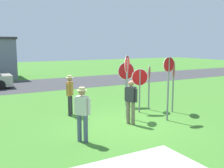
{
  "coord_description": "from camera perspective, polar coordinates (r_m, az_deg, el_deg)",
  "views": [
    {
      "loc": [
        -5.3,
        -8.05,
        3.01
      ],
      "look_at": [
        0.24,
        1.85,
        1.3
      ],
      "focal_mm": 41.63,
      "sensor_mm": 36.0,
      "label": 1
    }
  ],
  "objects": [
    {
      "name": "stop_sign_leaning_left",
      "position": [
        12.82,
        3.13,
        1.8
      ],
      "size": [
        0.88,
        0.14,
        2.18
      ],
      "color": "slate",
      "rests_on": "ground"
    },
    {
      "name": "stop_sign_tallest",
      "position": [
        11.87,
        13.34,
        1.5
      ],
      "size": [
        0.63,
        0.53,
        2.32
      ],
      "color": "slate",
      "rests_on": "ground"
    },
    {
      "name": "person_in_teal",
      "position": [
        11.24,
        -9.22,
        -1.93
      ],
      "size": [
        0.39,
        0.48,
        1.74
      ],
      "color": "#2D2D33",
      "rests_on": "ground"
    },
    {
      "name": "ground_plane",
      "position": [
        10.1,
        3.97,
        -8.79
      ],
      "size": [
        80.0,
        80.0,
        0.0
      ],
      "primitive_type": "plane",
      "color": "#3D7528"
    },
    {
      "name": "person_in_blue",
      "position": [
        8.1,
        -6.55,
        -5.97
      ],
      "size": [
        0.4,
        0.46,
        1.74
      ],
      "color": "#4C5670",
      "rests_on": "ground"
    },
    {
      "name": "stop_sign_rear_left",
      "position": [
        10.54,
        3.33,
        1.8
      ],
      "size": [
        0.54,
        0.49,
        2.61
      ],
      "color": "slate",
      "rests_on": "ground"
    },
    {
      "name": "stop_sign_center_cluster",
      "position": [
        12.12,
        8.16,
        0.84
      ],
      "size": [
        0.48,
        0.47,
        2.08
      ],
      "color": "slate",
      "rests_on": "ground"
    },
    {
      "name": "stop_sign_nearest",
      "position": [
        10.44,
        12.28,
        1.04
      ],
      "size": [
        0.6,
        0.08,
        2.55
      ],
      "color": "slate",
      "rests_on": "ground"
    },
    {
      "name": "street_asphalt",
      "position": [
        20.77,
        -14.15,
        -0.01
      ],
      "size": [
        60.0,
        6.4,
        0.01
      ],
      "primitive_type": "cube",
      "color": "#38383A",
      "rests_on": "ground"
    },
    {
      "name": "person_in_dark_shirt",
      "position": [
        9.88,
        4.16,
        -3.49
      ],
      "size": [
        0.34,
        0.53,
        1.69
      ],
      "color": "#7A6B56",
      "rests_on": "ground"
    },
    {
      "name": "stop_sign_low_front",
      "position": [
        11.58,
        6.11,
        0.24
      ],
      "size": [
        0.73,
        0.24,
        1.97
      ],
      "color": "slate",
      "rests_on": "ground"
    }
  ]
}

